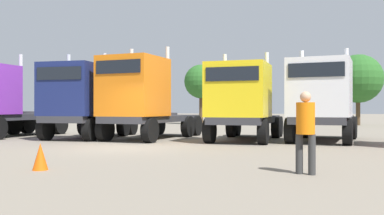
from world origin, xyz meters
The scene contains 10 objects.
ground centered at (0.00, 0.00, 0.00)m, with size 200.00×200.00×0.00m, color gray.
semi_truck_navy centered at (-3.54, 3.75, 1.80)m, with size 2.67×6.01×4.06m.
semi_truck_orange centered at (-0.54, 3.74, 1.92)m, with size 3.53×6.70×4.27m.
semi_truck_yellow centered at (4.01, 3.89, 1.75)m, with size 3.11×6.50×3.90m.
semi_truck_white centered at (7.32, 4.29, 1.83)m, with size 3.54×6.29×4.03m.
visitor_in_hivis centered at (6.33, -4.87, 1.05)m, with size 0.52×0.52×1.80m.
traffic_cone_near centered at (0.34, -5.59, 0.31)m, with size 0.36×0.36×0.63m, color #F2590C.
oak_far_left centered at (-11.51, 24.46, 4.15)m, with size 3.16×3.16×5.76m.
oak_far_centre centered at (-1.76, 23.09, 3.83)m, with size 3.06×3.06×5.39m.
oak_far_right centered at (11.65, 23.67, 3.93)m, with size 4.11×4.11×5.99m.
Camera 1 is at (5.99, -14.43, 1.44)m, focal length 39.79 mm.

